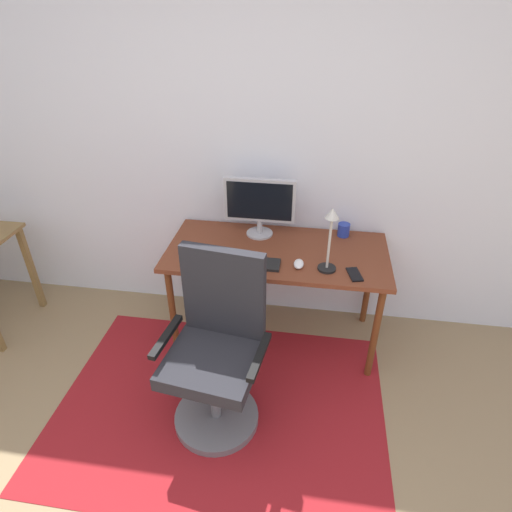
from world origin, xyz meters
name	(u,v)px	position (x,y,z in m)	size (l,w,h in m)	color
wall_back	(250,143)	(0.00, 2.20, 1.30)	(6.00, 0.10, 2.60)	white
area_rug	(221,405)	(-0.01, 1.13, 0.00)	(1.96, 1.43, 0.01)	maroon
desk	(277,260)	(0.24, 1.80, 0.66)	(1.42, 0.67, 0.74)	brown
monitor	(260,203)	(0.10, 1.99, 0.97)	(0.47, 0.18, 0.40)	#B2B2B7
keyboard	(245,262)	(0.06, 1.61, 0.75)	(0.43, 0.13, 0.02)	black
computer_mouse	(299,264)	(0.39, 1.63, 0.75)	(0.06, 0.10, 0.03)	white
coffee_cup	(344,230)	(0.67, 2.05, 0.78)	(0.08, 0.08, 0.09)	#253BA1
cell_phone	(355,274)	(0.72, 1.58, 0.74)	(0.07, 0.14, 0.01)	black
desk_lamp	(330,233)	(0.56, 1.62, 0.99)	(0.11, 0.11, 0.40)	black
office_chair	(217,356)	(-0.01, 1.09, 0.46)	(0.60, 0.54, 1.06)	slate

